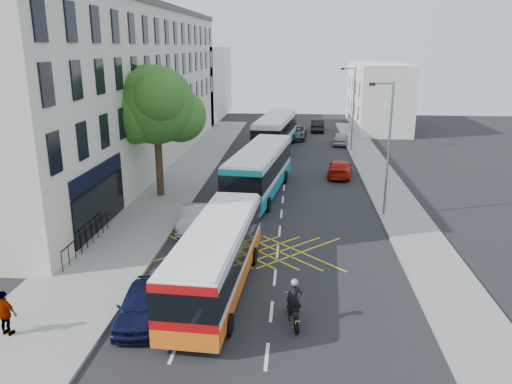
% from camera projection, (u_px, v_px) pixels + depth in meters
% --- Properties ---
extents(ground, '(120.00, 120.00, 0.00)m').
position_uv_depth(ground, '(271.00, 311.00, 19.74)').
color(ground, black).
rests_on(ground, ground).
extents(pavement_left, '(5.00, 70.00, 0.15)m').
position_uv_depth(pavement_left, '(161.00, 196.00, 34.73)').
color(pavement_left, gray).
rests_on(pavement_left, ground).
extents(pavement_right, '(3.00, 70.00, 0.15)m').
position_uv_depth(pavement_right, '(394.00, 201.00, 33.48)').
color(pavement_right, gray).
rests_on(pavement_right, ground).
extents(terrace_main, '(8.30, 45.00, 13.50)m').
position_uv_depth(terrace_main, '(123.00, 87.00, 42.36)').
color(terrace_main, beige).
rests_on(terrace_main, ground).
extents(terrace_far, '(8.00, 20.00, 10.00)m').
position_uv_depth(terrace_far, '(195.00, 83.00, 72.03)').
color(terrace_far, silver).
rests_on(terrace_far, ground).
extents(building_right, '(6.00, 18.00, 8.00)m').
position_uv_depth(building_right, '(377.00, 96.00, 63.66)').
color(building_right, silver).
rests_on(building_right, ground).
extents(street_tree, '(6.30, 5.70, 8.80)m').
position_uv_depth(street_tree, '(156.00, 106.00, 32.95)').
color(street_tree, '#382619').
rests_on(street_tree, pavement_left).
extents(lamp_near, '(1.45, 0.15, 8.00)m').
position_uv_depth(lamp_near, '(387.00, 143.00, 29.43)').
color(lamp_near, slate).
rests_on(lamp_near, pavement_right).
extents(lamp_far, '(1.45, 0.15, 8.00)m').
position_uv_depth(lamp_far, '(352.00, 105.00, 48.56)').
color(lamp_far, slate).
rests_on(lamp_far, pavement_right).
extents(railings, '(0.08, 5.60, 1.14)m').
position_uv_depth(railings, '(87.00, 238.00, 25.37)').
color(railings, black).
rests_on(railings, pavement_left).
extents(bus_near, '(3.01, 10.39, 2.89)m').
position_uv_depth(bus_near, '(217.00, 257.00, 21.12)').
color(bus_near, silver).
rests_on(bus_near, ground).
extents(bus_mid, '(4.17, 11.91, 3.28)m').
position_uv_depth(bus_mid, '(260.00, 170.00, 35.01)').
color(bus_mid, silver).
rests_on(bus_mid, ground).
extents(bus_far, '(4.16, 12.28, 3.39)m').
position_uv_depth(bus_far, '(276.00, 131.00, 50.43)').
color(bus_far, silver).
rests_on(bus_far, ground).
extents(motorbike, '(0.71, 2.06, 1.84)m').
position_uv_depth(motorbike, '(294.00, 302.00, 18.69)').
color(motorbike, black).
rests_on(motorbike, ground).
extents(parked_car_blue, '(1.91, 4.08, 1.35)m').
position_uv_depth(parked_car_blue, '(141.00, 305.00, 18.92)').
color(parked_car_blue, black).
rests_on(parked_car_blue, ground).
extents(parked_car_silver, '(1.49, 4.01, 1.31)m').
position_uv_depth(parked_car_silver, '(194.00, 218.00, 28.49)').
color(parked_car_silver, '#9E9FA5').
rests_on(parked_car_silver, ground).
extents(red_hatchback, '(2.40, 4.74, 1.32)m').
position_uv_depth(red_hatchback, '(340.00, 168.00, 40.00)').
color(red_hatchback, '#B01507').
rests_on(red_hatchback, ground).
extents(distant_car_grey, '(2.76, 5.35, 1.44)m').
position_uv_depth(distant_car_grey, '(295.00, 133.00, 56.11)').
color(distant_car_grey, '#46484E').
rests_on(distant_car_grey, ground).
extents(distant_car_silver, '(1.99, 4.08, 1.34)m').
position_uv_depth(distant_car_silver, '(341.00, 138.00, 52.86)').
color(distant_car_silver, '#A4A7AB').
rests_on(distant_car_silver, ground).
extents(distant_car_dark, '(1.83, 4.67, 1.52)m').
position_uv_depth(distant_car_dark, '(318.00, 125.00, 61.25)').
color(distant_car_dark, black).
rests_on(distant_car_dark, ground).
extents(pedestrian_far, '(1.06, 0.64, 1.70)m').
position_uv_depth(pedestrian_far, '(5.00, 313.00, 17.68)').
color(pedestrian_far, gray).
rests_on(pedestrian_far, pavement_left).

